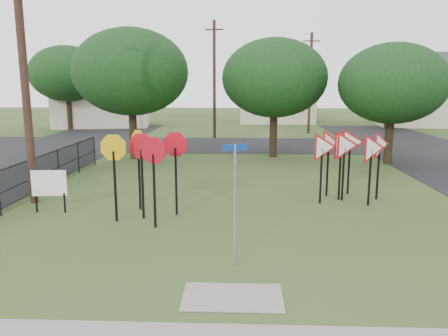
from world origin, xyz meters
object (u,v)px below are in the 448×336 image
at_px(street_name_sign, 235,197).
at_px(yield_sign_cluster, 348,149).
at_px(stop_sign_cluster, 145,156).
at_px(info_board, 49,185).

xyz_separation_m(street_name_sign, yield_sign_cluster, (4.00, 6.09, 0.25)).
distance_m(street_name_sign, stop_sign_cluster, 4.57).
distance_m(stop_sign_cluster, yield_sign_cluster, 7.31).
bearing_deg(info_board, yield_sign_cluster, 11.59).
xyz_separation_m(street_name_sign, stop_sign_cluster, (-2.86, 3.55, 0.35)).
relative_size(stop_sign_cluster, yield_sign_cluster, 0.86).
xyz_separation_m(street_name_sign, info_board, (-6.16, 4.00, -0.70)).
bearing_deg(street_name_sign, yield_sign_cluster, 56.71).
bearing_deg(street_name_sign, stop_sign_cluster, 128.88).
relative_size(stop_sign_cluster, info_board, 1.92).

